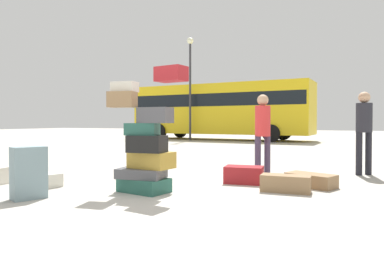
{
  "coord_description": "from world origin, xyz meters",
  "views": [
    {
      "loc": [
        2.64,
        -4.4,
        1.05
      ],
      "look_at": [
        -0.19,
        1.9,
        0.92
      ],
      "focal_mm": 33.49,
      "sensor_mm": 36.0,
      "label": 1
    }
  ],
  "objects_px": {
    "suitcase_brown_foreground_near": "(286,183)",
    "person_tourist_with_camera": "(364,125)",
    "parked_bus": "(220,108)",
    "suitcase_tower": "(146,144)",
    "suitcase_slate_white_trunk": "(29,173)",
    "suitcase_maroon_behind_tower": "(244,175)",
    "suitcase_brown_upright_blue": "(311,180)",
    "lamp_post": "(190,73)",
    "suitcase_cream_foreground_far": "(42,180)",
    "person_bearded_onlooker": "(263,127)"
  },
  "relations": [
    {
      "from": "suitcase_maroon_behind_tower",
      "to": "person_tourist_with_camera",
      "type": "height_order",
      "value": "person_tourist_with_camera"
    },
    {
      "from": "suitcase_brown_foreground_near",
      "to": "person_tourist_with_camera",
      "type": "xyz_separation_m",
      "value": [
        1.11,
        2.35,
        0.85
      ]
    },
    {
      "from": "suitcase_brown_foreground_near",
      "to": "suitcase_maroon_behind_tower",
      "type": "xyz_separation_m",
      "value": [
        -0.78,
        0.48,
        0.02
      ]
    },
    {
      "from": "person_bearded_onlooker",
      "to": "suitcase_tower",
      "type": "bearing_deg",
      "value": 17.81
    },
    {
      "from": "suitcase_tower",
      "to": "lamp_post",
      "type": "bearing_deg",
      "value": 111.9
    },
    {
      "from": "parked_bus",
      "to": "lamp_post",
      "type": "relative_size",
      "value": 1.85
    },
    {
      "from": "suitcase_brown_foreground_near",
      "to": "parked_bus",
      "type": "relative_size",
      "value": 0.07
    },
    {
      "from": "suitcase_slate_white_trunk",
      "to": "parked_bus",
      "type": "relative_size",
      "value": 0.07
    },
    {
      "from": "person_tourist_with_camera",
      "to": "lamp_post",
      "type": "height_order",
      "value": "lamp_post"
    },
    {
      "from": "suitcase_tower",
      "to": "suitcase_slate_white_trunk",
      "type": "distance_m",
      "value": 1.65
    },
    {
      "from": "suitcase_brown_upright_blue",
      "to": "suitcase_cream_foreground_far",
      "type": "distance_m",
      "value": 4.34
    },
    {
      "from": "suitcase_slate_white_trunk",
      "to": "suitcase_maroon_behind_tower",
      "type": "xyz_separation_m",
      "value": [
        2.32,
        2.4,
        -0.21
      ]
    },
    {
      "from": "person_tourist_with_camera",
      "to": "parked_bus",
      "type": "bearing_deg",
      "value": -97.5
    },
    {
      "from": "suitcase_slate_white_trunk",
      "to": "lamp_post",
      "type": "distance_m",
      "value": 15.49
    },
    {
      "from": "suitcase_brown_foreground_near",
      "to": "lamp_post",
      "type": "xyz_separation_m",
      "value": [
        -7.3,
        12.6,
        3.63
      ]
    },
    {
      "from": "suitcase_brown_upright_blue",
      "to": "suitcase_cream_foreground_far",
      "type": "height_order",
      "value": "suitcase_cream_foreground_far"
    },
    {
      "from": "suitcase_brown_foreground_near",
      "to": "suitcase_brown_upright_blue",
      "type": "distance_m",
      "value": 0.66
    },
    {
      "from": "suitcase_maroon_behind_tower",
      "to": "lamp_post",
      "type": "distance_m",
      "value": 14.23
    },
    {
      "from": "suitcase_brown_foreground_near",
      "to": "lamp_post",
      "type": "distance_m",
      "value": 15.01
    },
    {
      "from": "suitcase_brown_foreground_near",
      "to": "person_tourist_with_camera",
      "type": "height_order",
      "value": "person_tourist_with_camera"
    },
    {
      "from": "suitcase_brown_foreground_near",
      "to": "suitcase_slate_white_trunk",
      "type": "relative_size",
      "value": 1.01
    },
    {
      "from": "suitcase_tower",
      "to": "suitcase_slate_white_trunk",
      "type": "height_order",
      "value": "suitcase_tower"
    },
    {
      "from": "suitcase_slate_white_trunk",
      "to": "parked_bus",
      "type": "bearing_deg",
      "value": 123.83
    },
    {
      "from": "parked_bus",
      "to": "suitcase_brown_foreground_near",
      "type": "bearing_deg",
      "value": -62.97
    },
    {
      "from": "person_bearded_onlooker",
      "to": "parked_bus",
      "type": "xyz_separation_m",
      "value": [
        -5.41,
        12.59,
        0.9
      ]
    },
    {
      "from": "suitcase_brown_foreground_near",
      "to": "lamp_post",
      "type": "bearing_deg",
      "value": 117.17
    },
    {
      "from": "parked_bus",
      "to": "suitcase_tower",
      "type": "bearing_deg",
      "value": -70.62
    },
    {
      "from": "suitcase_tower",
      "to": "suitcase_brown_upright_blue",
      "type": "distance_m",
      "value": 2.7
    },
    {
      "from": "suitcase_cream_foreground_far",
      "to": "suitcase_tower",
      "type": "bearing_deg",
      "value": 23.4
    },
    {
      "from": "suitcase_tower",
      "to": "suitcase_brown_upright_blue",
      "type": "relative_size",
      "value": 2.48
    },
    {
      "from": "suitcase_brown_upright_blue",
      "to": "suitcase_cream_foreground_far",
      "type": "relative_size",
      "value": 1.24
    },
    {
      "from": "suitcase_maroon_behind_tower",
      "to": "parked_bus",
      "type": "distance_m",
      "value": 14.76
    },
    {
      "from": "suitcase_maroon_behind_tower",
      "to": "suitcase_tower",
      "type": "bearing_deg",
      "value": -136.26
    },
    {
      "from": "suitcase_slate_white_trunk",
      "to": "person_tourist_with_camera",
      "type": "height_order",
      "value": "person_tourist_with_camera"
    },
    {
      "from": "lamp_post",
      "to": "suitcase_maroon_behind_tower",
      "type": "bearing_deg",
      "value": -61.71
    },
    {
      "from": "suitcase_maroon_behind_tower",
      "to": "person_tourist_with_camera",
      "type": "bearing_deg",
      "value": 37.9
    },
    {
      "from": "suitcase_tower",
      "to": "suitcase_cream_foreground_far",
      "type": "relative_size",
      "value": 3.06
    },
    {
      "from": "suitcase_brown_upright_blue",
      "to": "lamp_post",
      "type": "height_order",
      "value": "lamp_post"
    },
    {
      "from": "suitcase_tower",
      "to": "lamp_post",
      "type": "height_order",
      "value": "lamp_post"
    },
    {
      "from": "person_bearded_onlooker",
      "to": "lamp_post",
      "type": "relative_size",
      "value": 0.28
    },
    {
      "from": "person_tourist_with_camera",
      "to": "suitcase_maroon_behind_tower",
      "type": "bearing_deg",
      "value": 5.7
    },
    {
      "from": "suitcase_slate_white_trunk",
      "to": "suitcase_maroon_behind_tower",
      "type": "distance_m",
      "value": 3.35
    },
    {
      "from": "suitcase_brown_upright_blue",
      "to": "suitcase_maroon_behind_tower",
      "type": "relative_size",
      "value": 1.19
    },
    {
      "from": "suitcase_brown_foreground_near",
      "to": "person_bearded_onlooker",
      "type": "relative_size",
      "value": 0.45
    },
    {
      "from": "suitcase_tower",
      "to": "parked_bus",
      "type": "xyz_separation_m",
      "value": [
        -4.22,
        15.01,
        1.12
      ]
    },
    {
      "from": "lamp_post",
      "to": "suitcase_cream_foreground_far",
      "type": "bearing_deg",
      "value": -75.23
    },
    {
      "from": "suitcase_maroon_behind_tower",
      "to": "person_bearded_onlooker",
      "type": "xyz_separation_m",
      "value": [
        0.07,
        1.07,
        0.8
      ]
    },
    {
      "from": "suitcase_brown_foreground_near",
      "to": "suitcase_brown_upright_blue",
      "type": "bearing_deg",
      "value": 60.33
    },
    {
      "from": "suitcase_brown_upright_blue",
      "to": "suitcase_brown_foreground_near",
      "type": "bearing_deg",
      "value": -94.5
    },
    {
      "from": "suitcase_cream_foreground_far",
      "to": "parked_bus",
      "type": "bearing_deg",
      "value": 113.01
    }
  ]
}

